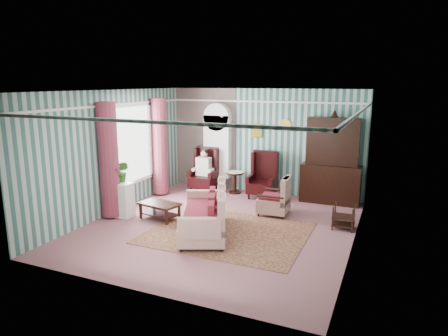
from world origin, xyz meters
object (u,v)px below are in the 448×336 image
at_px(dresser_hutch, 332,158).
at_px(nest_table, 344,217).
at_px(sofa, 203,211).
at_px(seated_woman, 204,171).
at_px(bookcase, 217,151).
at_px(wingback_right, 262,175).
at_px(round_side_table, 235,183).
at_px(wingback_left, 204,170).
at_px(floral_armchair, 274,194).
at_px(coffee_table, 160,211).
at_px(plant_stand, 121,200).

bearing_deg(dresser_hutch, nest_table, -72.61).
bearing_deg(sofa, seated_woman, 2.40).
distance_m(bookcase, dresser_hutch, 3.25).
bearing_deg(wingback_right, round_side_table, 169.99).
bearing_deg(wingback_left, nest_table, -20.85).
height_order(dresser_hutch, floral_armchair, dresser_hutch).
height_order(seated_woman, sofa, seated_woman).
xyz_separation_m(wingback_right, floral_armchair, (0.68, -1.23, -0.12)).
height_order(nest_table, sofa, sofa).
bearing_deg(wingback_left, dresser_hutch, 4.41).
distance_m(wingback_right, coffee_table, 3.06).
height_order(wingback_right, seated_woman, wingback_right).
relative_size(round_side_table, nest_table, 1.11).
bearing_deg(seated_woman, sofa, -64.08).
relative_size(bookcase, round_side_table, 3.73).
xyz_separation_m(bookcase, wingback_left, (-0.25, -0.39, -0.50)).
distance_m(nest_table, plant_stand, 5.02).
bearing_deg(round_side_table, bookcase, 159.73).
bearing_deg(round_side_table, wingback_left, -170.54).
bearing_deg(coffee_table, floral_armchair, 30.31).
bearing_deg(wingback_right, floral_armchair, -60.92).
height_order(dresser_hutch, wingback_right, dresser_hutch).
bearing_deg(bookcase, plant_stand, -108.49).
xyz_separation_m(wingback_right, round_side_table, (-0.85, 0.15, -0.33)).
xyz_separation_m(round_side_table, sofa, (0.55, -3.14, 0.19)).
bearing_deg(round_side_table, floral_armchair, -41.93).
bearing_deg(plant_stand, nest_table, 13.84).
relative_size(dresser_hutch, plant_stand, 2.95).
bearing_deg(floral_armchair, bookcase, 51.13).
height_order(wingback_right, round_side_table, wingback_right).
bearing_deg(nest_table, bookcase, 153.08).
bearing_deg(floral_armchair, plant_stand, 112.91).
bearing_deg(dresser_hutch, floral_armchair, -125.55).
distance_m(dresser_hutch, round_side_table, 2.75).
height_order(bookcase, floral_armchair, bookcase).
xyz_separation_m(wingback_left, plant_stand, (-0.80, -2.75, -0.22)).
xyz_separation_m(round_side_table, plant_stand, (-1.70, -2.90, 0.10)).
xyz_separation_m(wingback_right, coffee_table, (-1.61, -2.57, -0.43)).
distance_m(dresser_hutch, seated_woman, 3.56).
bearing_deg(dresser_hutch, wingback_left, -175.59).
bearing_deg(nest_table, plant_stand, -166.16).
height_order(wingback_right, nest_table, wingback_right).
distance_m(bookcase, wingback_left, 0.68).
height_order(bookcase, wingback_right, bookcase).
distance_m(sofa, coffee_table, 1.42).
distance_m(nest_table, coffee_table, 4.06).
bearing_deg(seated_woman, round_side_table, 9.46).
distance_m(round_side_table, plant_stand, 3.36).
bearing_deg(sofa, nest_table, -84.64).
distance_m(seated_woman, round_side_table, 0.96).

